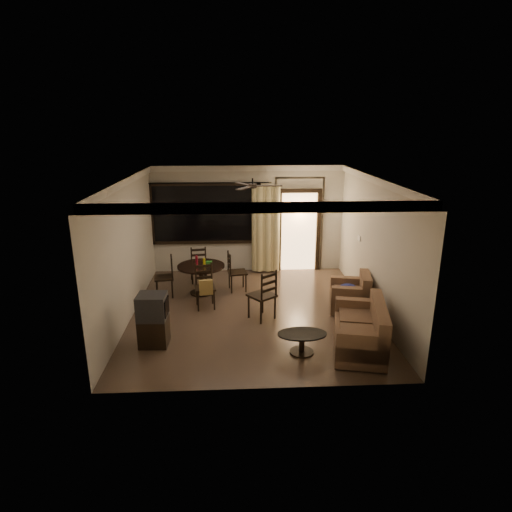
{
  "coord_description": "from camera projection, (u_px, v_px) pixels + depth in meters",
  "views": [
    {
      "loc": [
        -0.37,
        -8.27,
        3.77
      ],
      "look_at": [
        0.08,
        0.2,
        1.17
      ],
      "focal_mm": 30.0,
      "sensor_mm": 36.0,
      "label": 1
    }
  ],
  "objects": [
    {
      "name": "side_chair",
      "position": [
        262.0,
        304.0,
        8.63
      ],
      "size": [
        0.65,
        0.65,
        1.05
      ],
      "rotation": [
        0.0,
        0.0,
        3.8
      ],
      "color": "black",
      "rests_on": "ground"
    },
    {
      "name": "coffee_table",
      "position": [
        302.0,
        340.0,
        7.33
      ],
      "size": [
        0.85,
        0.51,
        0.37
      ],
      "rotation": [
        0.0,
        0.0,
        0.18
      ],
      "color": "black",
      "rests_on": "ground"
    },
    {
      "name": "armchair",
      "position": [
        352.0,
        296.0,
        9.02
      ],
      "size": [
        0.93,
        0.93,
        0.8
      ],
      "rotation": [
        0.0,
        0.0,
        -0.2
      ],
      "color": "#452520",
      "rests_on": "ground"
    },
    {
      "name": "sofa",
      "position": [
        363.0,
        332.0,
        7.43
      ],
      "size": [
        1.15,
        1.7,
        0.83
      ],
      "rotation": [
        0.0,
        0.0,
        -0.22
      ],
      "color": "#452520",
      "rests_on": "ground"
    },
    {
      "name": "dining_table",
      "position": [
        201.0,
        271.0,
        9.88
      ],
      "size": [
        1.09,
        1.09,
        0.9
      ],
      "rotation": [
        0.0,
        0.0,
        0.16
      ],
      "color": "black",
      "rests_on": "ground"
    },
    {
      "name": "room_shell",
      "position": [
        274.0,
        210.0,
        10.21
      ],
      "size": [
        5.5,
        6.7,
        5.5
      ],
      "color": "beige",
      "rests_on": "ground"
    },
    {
      "name": "dining_chair_north",
      "position": [
        199.0,
        271.0,
        10.69
      ],
      "size": [
        0.48,
        0.48,
        0.95
      ],
      "rotation": [
        0.0,
        0.0,
        3.3
      ],
      "color": "black",
      "rests_on": "ground"
    },
    {
      "name": "dining_chair_east",
      "position": [
        237.0,
        279.0,
        10.13
      ],
      "size": [
        0.48,
        0.48,
        0.95
      ],
      "rotation": [
        0.0,
        0.0,
        1.73
      ],
      "color": "black",
      "rests_on": "ground"
    },
    {
      "name": "dining_chair_south",
      "position": [
        205.0,
        294.0,
        9.15
      ],
      "size": [
        0.48,
        0.53,
        0.95
      ],
      "rotation": [
        0.0,
        0.0,
        0.16
      ],
      "color": "black",
      "rests_on": "ground"
    },
    {
      "name": "dining_chair_west",
      "position": [
        165.0,
        284.0,
        9.79
      ],
      "size": [
        0.48,
        0.48,
        0.95
      ],
      "rotation": [
        0.0,
        0.0,
        -1.41
      ],
      "color": "black",
      "rests_on": "ground"
    },
    {
      "name": "ground",
      "position": [
        253.0,
        312.0,
        9.02
      ],
      "size": [
        5.5,
        5.5,
        0.0
      ],
      "primitive_type": "plane",
      "color": "#7F6651",
      "rests_on": "ground"
    },
    {
      "name": "tv_cabinet",
      "position": [
        153.0,
        320.0,
        7.55
      ],
      "size": [
        0.53,
        0.47,
        0.96
      ],
      "rotation": [
        0.0,
        0.0,
        -0.04
      ],
      "color": "black",
      "rests_on": "ground"
    }
  ]
}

